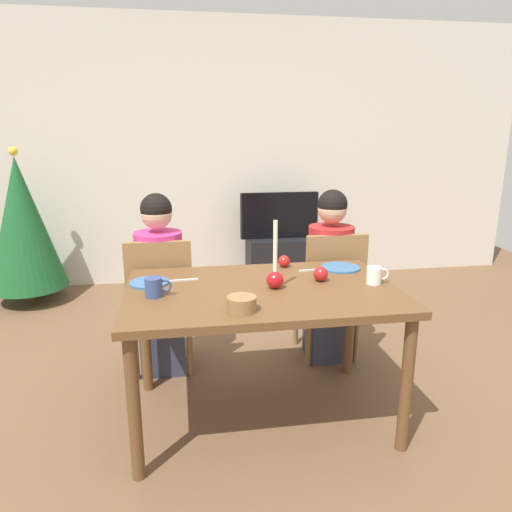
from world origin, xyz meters
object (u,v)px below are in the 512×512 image
object	(u,v)px
chair_right	(331,288)
bowl_walnuts	(242,304)
christmas_tree	(22,224)
plate_right	(341,268)
tv_stand	(279,261)
tv	(279,215)
person_right_child	(329,279)
chair_left	(161,298)
person_left_child	(160,287)
candle_centerpiece	(275,275)
mug_left	(154,287)
plate_left	(149,283)
apple_by_left_plate	(284,261)
dining_table	(262,303)
apple_near_candle	(321,274)
mug_right	(375,275)

from	to	relation	value
chair_right	bowl_walnuts	world-z (taller)	chair_right
christmas_tree	plate_right	world-z (taller)	christmas_tree
tv_stand	tv	bearing A→B (deg)	90.00
person_right_child	christmas_tree	bearing A→B (deg)	147.65
chair_left	person_left_child	xyz separation A→B (m)	(0.00, 0.03, 0.06)
candle_centerpiece	mug_left	bearing A→B (deg)	-177.21
tv_stand	christmas_tree	xyz separation A→B (m)	(-2.38, -0.16, 0.49)
bowl_walnuts	chair_right	bearing A→B (deg)	51.46
chair_right	bowl_walnuts	xyz separation A→B (m)	(-0.72, -0.91, 0.27)
christmas_tree	bowl_walnuts	world-z (taller)	christmas_tree
chair_left	chair_right	distance (m)	1.12
person_right_child	plate_left	xyz separation A→B (m)	(-1.16, -0.47, 0.19)
person_right_child	apple_by_left_plate	bearing A→B (deg)	-144.03
dining_table	apple_near_candle	size ratio (longest dim) A/B	17.45
chair_right	christmas_tree	world-z (taller)	christmas_tree
tv	plate_left	xyz separation A→B (m)	(-1.16, -2.13, 0.05)
mug_left	apple_by_left_plate	xyz separation A→B (m)	(0.74, 0.40, -0.01)
chair_right	apple_by_left_plate	bearing A→B (deg)	-147.38
tv_stand	apple_by_left_plate	xyz separation A→B (m)	(-0.38, -1.93, 0.55)
chair_left	plate_right	distance (m)	1.14
christmas_tree	apple_by_left_plate	xyz separation A→B (m)	(1.99, -1.78, 0.05)
apple_near_candle	apple_by_left_plate	world-z (taller)	apple_near_candle
chair_right	tv_stand	xyz separation A→B (m)	(0.00, 1.69, -0.27)
chair_left	tv	size ratio (longest dim) A/B	1.14
plate_right	candle_centerpiece	bearing A→B (deg)	-147.68
tv_stand	christmas_tree	world-z (taller)	christmas_tree
candle_centerpiece	apple_near_candle	world-z (taller)	candle_centerpiece
chair_right	person_left_child	world-z (taller)	person_left_child
christmas_tree	plate_left	world-z (taller)	christmas_tree
tv_stand	chair_left	bearing A→B (deg)	-123.65
person_right_child	plate_right	bearing A→B (deg)	-98.72
bowl_walnuts	apple_by_left_plate	xyz separation A→B (m)	(0.34, 0.66, 0.00)
chair_right	dining_table	bearing A→B (deg)	-133.40
person_left_child	person_right_child	xyz separation A→B (m)	(1.12, 0.00, 0.00)
chair_right	plate_right	world-z (taller)	chair_right
person_right_child	mug_right	bearing A→B (deg)	-87.55
dining_table	plate_right	bearing A→B (deg)	28.21
chair_left	mug_right	world-z (taller)	chair_left
tv	apple_near_candle	xyz separation A→B (m)	(-0.25, -2.23, 0.08)
person_left_child	tv_stand	size ratio (longest dim) A/B	1.83
tv_stand	apple_by_left_plate	world-z (taller)	apple_by_left_plate
tv_stand	apple_near_candle	world-z (taller)	apple_near_candle
dining_table	apple_near_candle	world-z (taller)	apple_near_candle
christmas_tree	apple_by_left_plate	bearing A→B (deg)	-41.69
person_left_child	apple_by_left_plate	xyz separation A→B (m)	(0.74, -0.27, 0.22)
plate_left	mug_left	size ratio (longest dim) A/B	1.60
person_left_child	apple_near_candle	world-z (taller)	person_left_child
dining_table	candle_centerpiece	xyz separation A→B (m)	(0.07, -0.01, 0.16)
apple_by_left_plate	bowl_walnuts	bearing A→B (deg)	-117.36
plate_right	apple_near_candle	bearing A→B (deg)	-131.62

